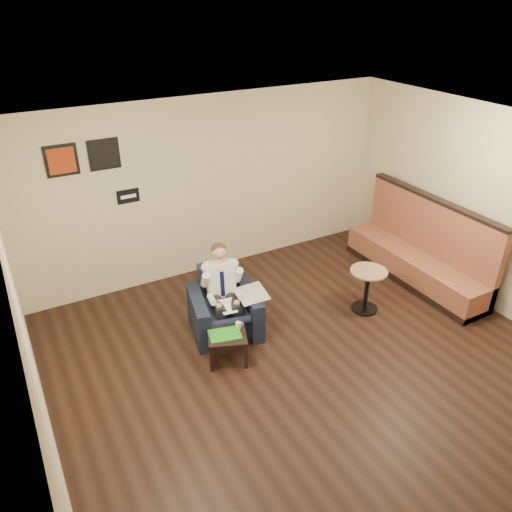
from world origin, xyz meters
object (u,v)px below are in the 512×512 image
armchair (224,304)px  coffee_mug (238,325)px  smartphone (229,326)px  side_table (227,346)px  seated_man (226,298)px  banquette (418,242)px  cafe_table (367,290)px  green_folder (225,334)px

armchair → coffee_mug: bearing=-83.5°
smartphone → side_table: bearing=-97.4°
seated_man → smartphone: (-0.12, -0.33, -0.19)m
smartphone → banquette: (3.36, 0.19, 0.27)m
armchair → cafe_table: (1.99, -0.54, -0.10)m
armchair → coffee_mug: size_ratio=10.79×
armchair → side_table: 0.64m
cafe_table → smartphone: bearing=177.3°
armchair → seated_man: 0.19m
seated_man → coffee_mug: seated_man is taller
side_table → green_folder: bearing=-167.5°
coffee_mug → smartphone: bearing=141.7°
banquette → cafe_table: banquette is taller
banquette → side_table: bearing=-174.9°
green_folder → coffee_mug: coffee_mug is taller
banquette → cafe_table: bearing=-166.5°
coffee_mug → smartphone: coffee_mug is taller
banquette → armchair: bearing=175.7°
side_table → banquette: (3.45, 0.31, 0.47)m
seated_man → smartphone: bearing=-97.6°
green_folder → smartphone: 0.17m
side_table → coffee_mug: size_ratio=5.79×
banquette → smartphone: bearing=-176.7°
green_folder → smartphone: green_folder is taller
armchair → smartphone: armchair is taller
armchair → side_table: size_ratio=1.86×
seated_man → coffee_mug: size_ratio=14.31×
seated_man → green_folder: size_ratio=3.02×
armchair → green_folder: bearing=-102.9°
armchair → side_table: (-0.23, -0.55, -0.23)m
armchair → seated_man: seated_man is taller
smartphone → banquette: bearing=34.5°
side_table → banquette: size_ratio=0.18×
armchair → coffee_mug: armchair is taller
smartphone → armchair: bearing=103.0°
side_table → armchair: bearing=67.0°
banquette → seated_man: bearing=177.6°
banquette → coffee_mug: bearing=-175.3°
banquette → cafe_table: (-1.22, -0.29, -0.33)m
armchair → side_table: bearing=-100.5°
seated_man → coffee_mug: (-0.03, -0.40, -0.16)m
seated_man → side_table: (-0.21, -0.44, -0.39)m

